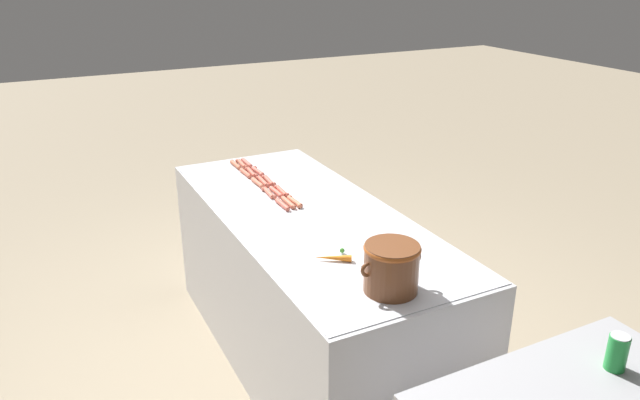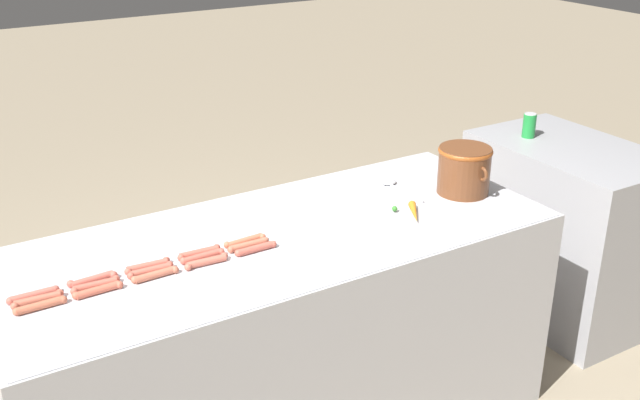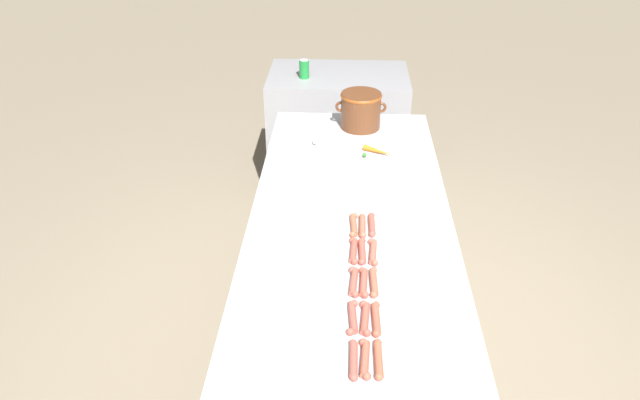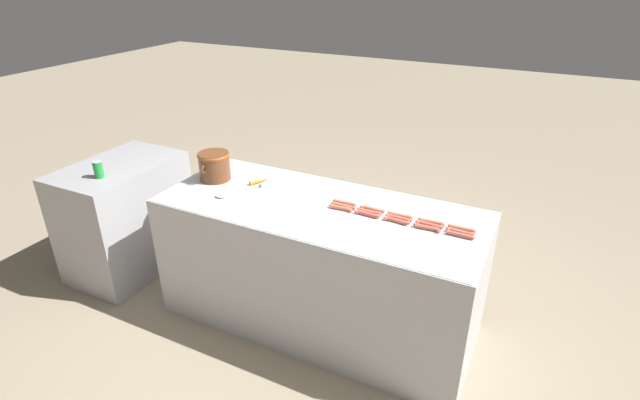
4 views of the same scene
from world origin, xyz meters
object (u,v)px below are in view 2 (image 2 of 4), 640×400
Objects in this scene: carrot at (413,213)px; hot_dog_3 at (199,253)px; hot_dog_13 at (206,262)px; serving_spoon at (395,186)px; hot_dog_8 at (203,256)px; hot_dog_11 at (98,290)px; hot_dog_2 at (147,266)px; hot_dog_7 at (151,270)px; hot_dog_5 at (37,300)px; back_cabinet at (563,230)px; soda_can at (529,125)px; bean_pot at (464,168)px; hot_dog_14 at (256,249)px; hot_dog_12 at (155,275)px; hot_dog_1 at (93,280)px; hot_dog_4 at (245,241)px; hot_dog_10 at (40,306)px; hot_dog_9 at (248,245)px; hot_dog_0 at (33,295)px; hot_dog_6 at (95,285)px.

hot_dog_3 is at bearing -98.28° from carrot.
serving_spoon is at bearing 103.06° from hot_dog_13.
hot_dog_8 and hot_dog_11 have the same top height.
hot_dog_11 is at bearing -83.77° from hot_dog_8.
hot_dog_2 is at bearing -82.60° from serving_spoon.
hot_dog_11 is at bearing -80.52° from serving_spoon.
hot_dog_3 is at bearing 100.71° from hot_dog_7.
back_cabinet is at bearing 92.96° from hot_dog_5.
soda_can is (-0.40, 2.33, 0.06)m from hot_dog_11.
hot_dog_14 is at bearing -87.84° from bean_pot.
hot_dog_12 is (-0.00, 0.19, 0.00)m from hot_dog_11.
hot_dog_1 is 1.00× the size of hot_dog_2.
hot_dog_4 is at bearing 100.29° from hot_dog_8.
hot_dog_4 is at bearing 95.43° from hot_dog_7.
hot_dog_3 and hot_dog_10 have the same top height.
serving_spoon is at bearing -131.21° from bean_pot.
back_cabinet is 0.58m from soda_can.
hot_dog_14 is 0.62× the size of serving_spoon.
hot_dog_13 is (0.04, -0.18, 0.00)m from hot_dog_9.
hot_dog_2 is 1.39m from bean_pot.
hot_dog_9 is 1.81m from soda_can.
hot_dog_0 is 1.00× the size of hot_dog_5.
hot_dog_2 is at bearing -81.26° from soda_can.
hot_dog_3 is 1.20m from bean_pot.
hot_dog_6 is 0.58× the size of bean_pot.
hot_dog_10 is 0.56m from hot_dog_13.
hot_dog_9 is at bearing 78.15° from hot_dog_3.
hot_dog_5 is at bearing -90.24° from hot_dog_7.
bean_pot is (-0.04, 1.76, 0.10)m from hot_dog_10.
hot_dog_2 is at bearing -178.87° from hot_dog_12.
hot_dog_14 is (0.08, 0.01, 0.00)m from hot_dog_4.
hot_dog_6 is 1.00× the size of hot_dog_12.
hot_dog_14 reaches higher than back_cabinet.
back_cabinet is 1.92m from hot_dog_14.
hot_dog_11 is (0.04, 0.18, 0.00)m from hot_dog_5.
hot_dog_3 is 1.00× the size of hot_dog_12.
serving_spoon is (-0.19, 1.54, -0.01)m from hot_dog_5.
hot_dog_0 is 1.44m from carrot.
hot_dog_12 is at bearing -90.78° from hot_dog_13.
back_cabinet is 1.92m from hot_dog_4.
hot_dog_7 is at bearing -90.10° from bean_pot.
serving_spoon is at bearing 98.81° from hot_dog_3.
carrot is (0.05, 1.05, 0.00)m from hot_dog_12.
soda_can reaches higher than hot_dog_4.
carrot is (0.09, 0.68, 0.00)m from hot_dog_9.
hot_dog_9 is at bearing 90.14° from hot_dog_6.
hot_dog_0 is at bearing -95.03° from carrot.
hot_dog_7 is at bearing 78.18° from hot_dog_1.
hot_dog_4 is at bearing -92.14° from bean_pot.
serving_spoon is (-0.15, 1.55, -0.01)m from hot_dog_0.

